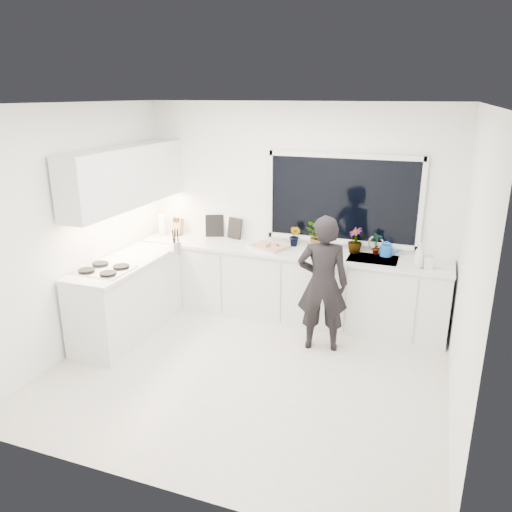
% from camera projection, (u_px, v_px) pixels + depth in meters
% --- Properties ---
extents(floor, '(4.00, 3.50, 0.02)m').
position_uv_depth(floor, '(247.00, 372.00, 5.26)').
color(floor, beige).
rests_on(floor, ground).
extents(wall_back, '(4.00, 0.02, 2.70)m').
position_uv_depth(wall_back, '(296.00, 211.00, 6.40)').
color(wall_back, white).
rests_on(wall_back, ground).
extents(wall_left, '(0.02, 3.50, 2.70)m').
position_uv_depth(wall_left, '(76.00, 230.00, 5.49)').
color(wall_left, white).
rests_on(wall_left, ground).
extents(wall_right, '(0.02, 3.50, 2.70)m').
position_uv_depth(wall_right, '(469.00, 273.00, 4.17)').
color(wall_right, white).
rests_on(wall_right, ground).
extents(ceiling, '(4.00, 3.50, 0.02)m').
position_uv_depth(ceiling, '(245.00, 102.00, 4.41)').
color(ceiling, white).
rests_on(ceiling, wall_back).
extents(window, '(1.80, 0.02, 1.00)m').
position_uv_depth(window, '(342.00, 199.00, 6.11)').
color(window, black).
rests_on(window, wall_back).
extents(base_cabinets_back, '(3.92, 0.58, 0.88)m').
position_uv_depth(base_cabinets_back, '(287.00, 285.00, 6.41)').
color(base_cabinets_back, white).
rests_on(base_cabinets_back, floor).
extents(base_cabinets_left, '(0.58, 1.60, 0.88)m').
position_uv_depth(base_cabinets_left, '(127.00, 299.00, 5.97)').
color(base_cabinets_left, white).
rests_on(base_cabinets_left, floor).
extents(countertop_back, '(3.94, 0.62, 0.04)m').
position_uv_depth(countertop_back, '(288.00, 251.00, 6.26)').
color(countertop_back, silver).
rests_on(countertop_back, base_cabinets_back).
extents(countertop_left, '(0.62, 1.60, 0.04)m').
position_uv_depth(countertop_left, '(124.00, 263.00, 5.83)').
color(countertop_left, silver).
rests_on(countertop_left, base_cabinets_left).
extents(upper_cabinets, '(0.34, 2.10, 0.70)m').
position_uv_depth(upper_cabinets, '(126.00, 177.00, 5.89)').
color(upper_cabinets, white).
rests_on(upper_cabinets, wall_left).
extents(sink, '(0.58, 0.42, 0.14)m').
position_uv_depth(sink, '(373.00, 262.00, 5.93)').
color(sink, silver).
rests_on(sink, countertop_back).
extents(faucet, '(0.03, 0.03, 0.22)m').
position_uv_depth(faucet, '(376.00, 245.00, 6.06)').
color(faucet, silver).
rests_on(faucet, countertop_back).
extents(stovetop, '(0.56, 0.48, 0.03)m').
position_uv_depth(stovetop, '(104.00, 269.00, 5.52)').
color(stovetop, black).
rests_on(stovetop, countertop_left).
extents(person, '(0.63, 0.48, 1.56)m').
position_uv_depth(person, '(323.00, 284.00, 5.51)').
color(person, black).
rests_on(person, floor).
extents(pizza_tray, '(0.57, 0.50, 0.03)m').
position_uv_depth(pizza_tray, '(269.00, 247.00, 6.31)').
color(pizza_tray, silver).
rests_on(pizza_tray, countertop_back).
extents(pizza, '(0.51, 0.44, 0.01)m').
position_uv_depth(pizza, '(269.00, 246.00, 6.30)').
color(pizza, red).
rests_on(pizza, pizza_tray).
extents(watering_can, '(0.19, 0.19, 0.13)m').
position_uv_depth(watering_can, '(386.00, 251.00, 6.00)').
color(watering_can, blue).
rests_on(watering_can, countertop_back).
extents(paper_towel_roll, '(0.12, 0.12, 0.26)m').
position_uv_depth(paper_towel_roll, '(162.00, 225.00, 6.92)').
color(paper_towel_roll, white).
rests_on(paper_towel_roll, countertop_back).
extents(knife_block, '(0.13, 0.10, 0.22)m').
position_uv_depth(knife_block, '(178.00, 227.00, 6.89)').
color(knife_block, '#875F3F').
rests_on(knife_block, countertop_back).
extents(utensil_crock, '(0.13, 0.13, 0.16)m').
position_uv_depth(utensil_crock, '(176.00, 248.00, 6.06)').
color(utensil_crock, '#B3B4B8').
rests_on(utensil_crock, countertop_left).
extents(picture_frame_large, '(0.22, 0.08, 0.28)m').
position_uv_depth(picture_frame_large, '(235.00, 228.00, 6.70)').
color(picture_frame_large, black).
rests_on(picture_frame_large, countertop_back).
extents(picture_frame_small, '(0.24, 0.11, 0.30)m').
position_uv_depth(picture_frame_small, '(215.00, 226.00, 6.80)').
color(picture_frame_small, black).
rests_on(picture_frame_small, countertop_back).
extents(herb_plants, '(1.20, 0.29, 0.32)m').
position_uv_depth(herb_plants, '(328.00, 238.00, 6.20)').
color(herb_plants, '#26662D').
rests_on(herb_plants, countertop_back).
extents(soap_bottles, '(0.23, 0.15, 0.29)m').
position_uv_depth(soap_bottles, '(423.00, 257.00, 5.56)').
color(soap_bottles, '#D8BF66').
rests_on(soap_bottles, countertop_back).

